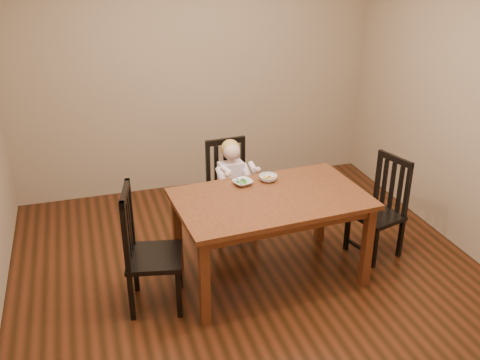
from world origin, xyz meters
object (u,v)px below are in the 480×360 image
object	(u,v)px
toddler	(232,180)
bowl_veg	(268,178)
chair_left	(147,251)
dining_table	(271,206)
chair_child	(230,191)
chair_right	(380,209)
bowl_peas	(243,182)

from	to	relation	value
toddler	bowl_veg	distance (m)	0.54
chair_left	dining_table	bearing A→B (deg)	105.70
bowl_veg	dining_table	bearing A→B (deg)	-105.51
chair_child	bowl_veg	bearing A→B (deg)	106.36
chair_right	chair_left	bearing A→B (deg)	78.79
chair_right	bowl_veg	xyz separation A→B (m)	(-1.00, 0.21, 0.34)
toddler	bowl_veg	bearing A→B (deg)	107.89
toddler	bowl_peas	distance (m)	0.52
chair_child	bowl_peas	xyz separation A→B (m)	(-0.04, -0.53, 0.33)
chair_child	bowl_peas	distance (m)	0.62
bowl_peas	bowl_veg	xyz separation A→B (m)	(0.23, 0.01, 0.01)
chair_right	chair_child	bearing A→B (deg)	43.26
bowl_veg	chair_left	bearing A→B (deg)	-161.81
dining_table	chair_right	size ratio (longest dim) A/B	1.71
chair_left	bowl_peas	size ratio (longest dim) A/B	6.31
chair_child	chair_right	size ratio (longest dim) A/B	1.02
chair_left	chair_right	bearing A→B (deg)	106.08
dining_table	bowl_veg	xyz separation A→B (m)	(0.08, 0.29, 0.11)
chair_child	chair_left	size ratio (longest dim) A/B	0.94
chair_left	chair_right	world-z (taller)	chair_left
chair_right	bowl_peas	size ratio (longest dim) A/B	5.80
chair_left	chair_child	bearing A→B (deg)	145.87
chair_left	chair_right	distance (m)	2.10
bowl_peas	bowl_veg	size ratio (longest dim) A/B	1.01
chair_left	bowl_peas	distance (m)	0.98
chair_child	chair_left	distance (m)	1.26
dining_table	bowl_peas	xyz separation A→B (m)	(-0.15, 0.28, 0.11)
chair_child	toddler	world-z (taller)	chair_child
chair_right	toddler	distance (m)	1.37
dining_table	bowl_peas	size ratio (longest dim) A/B	9.94
chair_child	bowl_veg	size ratio (longest dim) A/B	6.00
dining_table	bowl_veg	distance (m)	0.33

